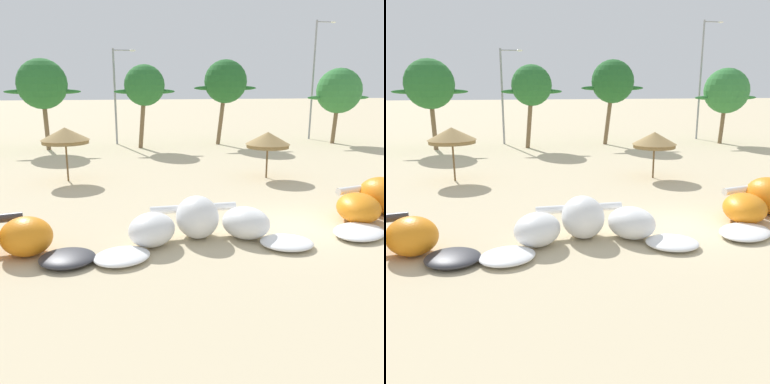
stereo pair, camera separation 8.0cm
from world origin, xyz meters
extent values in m
plane|color=beige|center=(0.00, 0.00, 0.00)|extent=(260.00, 260.00, 0.00)
ellipsoid|color=orange|center=(-9.64, -1.06, 0.62)|extent=(2.32, 2.31, 1.23)
ellipsoid|color=#333338|center=(-8.33, -1.98, 0.17)|extent=(1.93, 1.82, 0.33)
ellipsoid|color=white|center=(-6.69, -2.10, 0.15)|extent=(2.20, 2.05, 0.30)
ellipsoid|color=white|center=(-5.67, -0.97, 0.55)|extent=(2.22, 2.30, 1.11)
ellipsoid|color=white|center=(-4.03, -0.50, 0.75)|extent=(1.56, 1.81, 1.49)
ellipsoid|color=white|center=(-2.37, -0.86, 0.55)|extent=(2.26, 2.31, 1.11)
ellipsoid|color=white|center=(-1.27, -1.93, 0.15)|extent=(2.15, 1.98, 0.30)
cylinder|color=white|center=(-4.05, 0.12, 0.89)|extent=(3.18, 0.39, 0.29)
cube|color=white|center=(-4.03, -0.67, 0.75)|extent=(1.17, 0.67, 0.04)
ellipsoid|color=white|center=(1.69, -1.40, 0.15)|extent=(2.71, 2.58, 0.30)
ellipsoid|color=orange|center=(2.52, 0.06, 0.56)|extent=(2.31, 2.60, 1.12)
ellipsoid|color=orange|center=(4.17, 0.95, 0.76)|extent=(2.13, 2.50, 1.51)
cylinder|color=white|center=(3.98, 1.68, 0.92)|extent=(3.46, 1.17, 0.32)
cylinder|color=brown|center=(-9.43, 9.44, 1.15)|extent=(0.10, 0.10, 2.30)
cone|color=#9E7F4C|center=(-9.43, 9.44, 2.64)|extent=(2.64, 2.64, 0.68)
cylinder|color=olive|center=(-9.43, 9.44, 2.20)|extent=(2.51, 2.51, 0.20)
cylinder|color=brown|center=(1.74, 8.22, 0.97)|extent=(0.10, 0.10, 1.95)
cone|color=#9E7F4C|center=(1.74, 8.22, 2.30)|extent=(2.51, 2.51, 0.69)
cylinder|color=olive|center=(1.74, 8.22, 1.85)|extent=(2.39, 2.39, 0.20)
cylinder|color=brown|center=(-12.21, 21.49, 2.62)|extent=(0.45, 0.36, 5.24)
sphere|color=#286B2D|center=(-12.26, 21.49, 5.24)|extent=(3.94, 3.94, 3.94)
ellipsoid|color=#286B2D|center=(-13.84, 21.49, 4.65)|extent=(2.76, 0.50, 0.36)
ellipsoid|color=#286B2D|center=(-10.68, 21.49, 4.65)|extent=(2.76, 0.50, 0.36)
cylinder|color=brown|center=(-4.44, 21.13, 2.57)|extent=(0.83, 0.36, 5.15)
sphere|color=#286B2D|center=(-4.21, 21.13, 5.14)|extent=(3.33, 3.33, 3.33)
ellipsoid|color=#286B2D|center=(-5.54, 21.13, 4.64)|extent=(2.33, 0.50, 0.36)
ellipsoid|color=#286B2D|center=(-2.87, 21.13, 4.64)|extent=(2.33, 0.50, 0.36)
cylinder|color=brown|center=(2.58, 22.10, 2.72)|extent=(0.96, 0.36, 5.45)
sphere|color=#236028|center=(2.88, 22.10, 5.44)|extent=(3.71, 3.71, 3.71)
ellipsoid|color=#236028|center=(1.40, 22.10, 4.89)|extent=(2.60, 0.50, 0.36)
ellipsoid|color=#236028|center=(4.36, 22.10, 4.89)|extent=(2.60, 0.50, 0.36)
cylinder|color=brown|center=(12.79, 20.80, 2.32)|extent=(0.60, 0.36, 4.66)
sphere|color=#337A38|center=(12.91, 20.80, 4.65)|extent=(3.93, 3.93, 3.93)
ellipsoid|color=#337A38|center=(11.34, 20.80, 4.06)|extent=(2.75, 0.50, 0.36)
ellipsoid|color=#337A38|center=(14.48, 20.80, 4.06)|extent=(2.75, 0.50, 0.36)
cylinder|color=gray|center=(-6.61, 23.87, 4.09)|extent=(0.18, 0.18, 8.19)
cylinder|color=gray|center=(-5.79, 23.87, 8.04)|extent=(1.64, 0.10, 0.10)
ellipsoid|color=silver|center=(-4.97, 23.87, 8.04)|extent=(0.56, 0.24, 0.20)
cylinder|color=gray|center=(11.97, 24.11, 5.47)|extent=(0.18, 0.18, 10.93)
cylinder|color=gray|center=(12.78, 24.11, 10.78)|extent=(1.61, 0.10, 0.10)
ellipsoid|color=silver|center=(13.58, 24.11, 10.78)|extent=(0.56, 0.24, 0.20)
camera|label=1|loc=(-6.73, -14.18, 5.29)|focal=39.07mm
camera|label=2|loc=(-6.65, -14.19, 5.29)|focal=39.07mm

